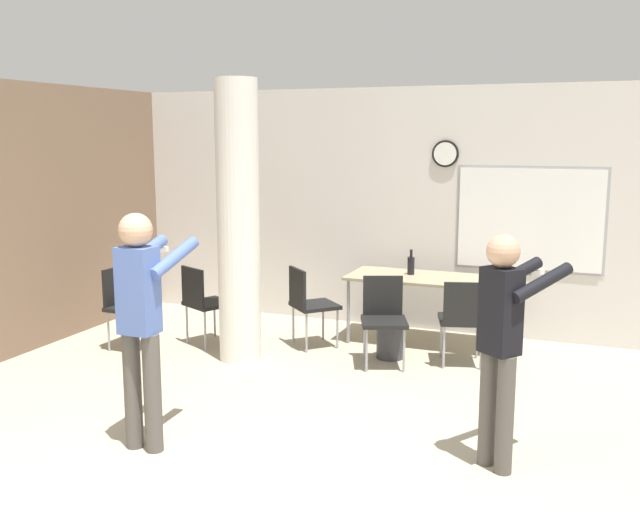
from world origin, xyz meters
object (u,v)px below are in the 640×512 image
Objects in this scene: folding_table at (425,281)px; bottle_on_table at (411,265)px; chair_near_pillar at (204,299)px; chair_by_left_wall at (127,301)px; person_playing_front at (142,312)px; chair_table_front at (384,314)px; chair_table_left at (309,301)px; person_playing_side at (503,333)px; chair_table_right at (462,316)px.

bottle_on_table reaches higher than folding_table.
bottle_on_table is at bearing 26.73° from chair_near_pillar.
person_playing_front is at bearing -50.81° from chair_by_left_wall.
bottle_on_table reaches higher than chair_table_front.
chair_near_pillar is (-2.02, -1.02, -0.34)m from bottle_on_table.
person_playing_side reaches higher than chair_table_left.
chair_table_right is 2.24m from person_playing_side.
chair_near_pillar is at bearing -173.59° from chair_table_right.
chair_by_left_wall reaches higher than folding_table.
bottle_on_table is at bearing 72.34° from person_playing_front.
person_playing_side is (1.34, -2.81, 0.11)m from bottle_on_table.
bottle_on_table is 0.32× the size of chair_by_left_wall.
chair_by_left_wall is 1.00× the size of chair_table_right.
chair_near_pillar reaches higher than folding_table.
chair_by_left_wall is (-1.79, -0.74, 0.00)m from chair_table_left.
chair_by_left_wall and chair_table_right have the same top height.
chair_table_right is 0.54× the size of person_playing_side.
chair_by_left_wall is at bearing -150.77° from chair_near_pillar.
person_playing_side reaches higher than chair_table_front.
chair_table_right is at bearing 106.74° from person_playing_side.
chair_table_left is at bearing 17.73° from chair_near_pillar.
chair_table_left is 0.95m from chair_table_front.
person_playing_front is at bearing -113.10° from chair_table_front.
chair_table_left is at bearing 163.59° from chair_table_front.
chair_by_left_wall is at bearing -170.02° from chair_table_front.
chair_table_front is (1.99, 0.08, 0.00)m from chair_near_pillar.
chair_near_pillar is (-1.09, -0.35, 0.00)m from chair_table_left.
person_playing_front is (1.64, -2.01, 0.51)m from chair_by_left_wall.
chair_near_pillar is 3.84m from person_playing_side.
chair_table_front is at bearing -91.86° from bottle_on_table.
person_playing_front is at bearing -107.66° from bottle_on_table.
chair_table_left is at bearing 136.76° from person_playing_side.
folding_table is at bearing 69.25° from person_playing_front.
chair_by_left_wall is (-0.71, -0.40, 0.00)m from chair_near_pillar.
chair_table_left and chair_table_right have the same top height.
chair_table_left is 1.65m from chair_table_right.
chair_table_front is at bearing 66.90° from person_playing_front.
chair_near_pillar is at bearing -153.27° from bottle_on_table.
person_playing_side is (1.16, -2.75, 0.26)m from folding_table.
chair_near_pillar is 1.00× the size of chair_by_left_wall.
chair_table_right is (1.65, -0.04, 0.00)m from chair_table_left.
chair_table_right is (0.52, -0.65, -0.18)m from folding_table.
chair_table_left and chair_by_left_wall have the same top height.
person_playing_front is (-2.43, -0.61, 0.06)m from person_playing_side.
chair_near_pillar and chair_table_front have the same top height.
folding_table is 1.91× the size of chair_near_pillar.
person_playing_front is (-1.06, -2.49, 0.51)m from chair_table_front.
bottle_on_table is 1.00m from chair_table_front.
chair_table_right is at bearing -50.87° from folding_table.
bottle_on_table is 0.32× the size of chair_table_front.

